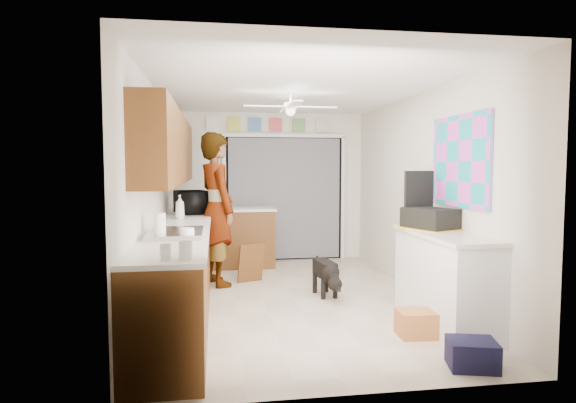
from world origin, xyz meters
name	(u,v)px	position (x,y,z in m)	size (l,w,h in m)	color
floor	(293,298)	(0.00, 0.00, 0.00)	(5.00, 5.00, 0.00)	#BAA896
ceiling	(293,89)	(0.00, 0.00, 2.50)	(5.00, 5.00, 0.00)	white
wall_back	(270,187)	(0.00, 2.50, 1.25)	(3.20, 3.20, 0.00)	silver
wall_front	(352,217)	(0.00, -2.50, 1.25)	(3.20, 3.20, 0.00)	silver
wall_left	(155,197)	(-1.60, 0.00, 1.25)	(5.00, 5.00, 0.00)	silver
wall_right	(420,194)	(1.60, 0.00, 1.25)	(5.00, 5.00, 0.00)	silver
left_base_cabinets	(183,265)	(-1.30, 0.00, 0.45)	(0.60, 4.80, 0.90)	brown
left_countertop	(183,225)	(-1.29, 0.00, 0.92)	(0.62, 4.80, 0.04)	white
upper_cabinets	(170,149)	(-1.44, 0.20, 1.80)	(0.32, 4.00, 0.80)	brown
sink_basin	(176,234)	(-1.29, -1.00, 0.95)	(0.50, 0.76, 0.06)	silver
faucet	(155,224)	(-1.48, -1.00, 1.05)	(0.03, 0.03, 0.22)	silver
peninsula_base	(242,238)	(-0.50, 2.00, 0.45)	(1.00, 0.60, 0.90)	brown
peninsula_top	(242,209)	(-0.50, 2.00, 0.92)	(1.04, 0.64, 0.04)	white
back_opening_recess	(284,199)	(0.25, 2.47, 1.05)	(2.00, 0.06, 2.10)	black
curtain_panel	(285,199)	(0.25, 2.43, 1.05)	(1.90, 0.03, 2.05)	gray
door_trim_left	(224,199)	(-0.77, 2.44, 1.05)	(0.06, 0.04, 2.10)	white
door_trim_right	(343,198)	(1.27, 2.44, 1.05)	(0.06, 0.04, 2.10)	white
door_trim_head	(285,135)	(0.25, 2.44, 2.12)	(2.10, 0.04, 0.06)	white
header_frame_0	(234,124)	(-0.60, 2.47, 2.30)	(0.22, 0.02, 0.22)	#CAD045
header_frame_1	(255,125)	(-0.25, 2.47, 2.30)	(0.22, 0.02, 0.22)	#4A7DC7
header_frame_2	(276,125)	(0.10, 2.47, 2.30)	(0.22, 0.02, 0.22)	#D44F56
header_frame_3	(299,125)	(0.50, 2.47, 2.30)	(0.22, 0.02, 0.22)	#65A55E
header_frame_4	(322,125)	(0.90, 2.47, 2.30)	(0.22, 0.02, 0.22)	silver
route66_sign	(213,124)	(-0.95, 2.47, 2.30)	(0.22, 0.02, 0.26)	silver
right_counter_base	(445,281)	(1.35, -1.20, 0.45)	(0.50, 1.40, 0.90)	white
right_counter_top	(445,235)	(1.34, -1.20, 0.92)	(0.54, 1.44, 0.04)	white
abstract_painting	(460,161)	(1.58, -1.00, 1.65)	(0.03, 1.15, 0.95)	#ED57D8
ceiling_fan	(290,107)	(0.00, 0.20, 2.32)	(1.14, 1.14, 0.24)	white
microwave	(192,202)	(-1.24, 1.16, 1.10)	(0.58, 0.39, 0.32)	black
soap_bottle	(180,207)	(-1.36, 0.50, 1.09)	(0.12, 0.12, 0.30)	silver
cup	(187,233)	(-1.17, -1.24, 0.99)	(0.13, 0.13, 0.10)	white
jar_a	(186,251)	(-1.12, -2.25, 1.01)	(0.09, 0.09, 0.13)	silver
jar_b	(165,252)	(-1.26, -2.25, 1.00)	(0.08, 0.08, 0.11)	silver
paper_towel_roll	(160,226)	(-1.42, -1.14, 1.05)	(0.11, 0.11, 0.23)	white
suitcase	(430,218)	(1.32, -0.89, 1.05)	(0.38, 0.51, 0.22)	black
suitcase_rim	(430,229)	(1.32, -0.89, 0.94)	(0.44, 0.58, 0.02)	yellow
suitcase_lid	(419,193)	(1.32, -0.60, 1.30)	(0.42, 0.03, 0.50)	black
cardboard_box	(419,323)	(0.97, -1.45, 0.12)	(0.39, 0.29, 0.24)	#A96635
navy_crate	(472,354)	(1.08, -2.20, 0.11)	(0.37, 0.31, 0.22)	black
cabinet_door_panel	(251,263)	(-0.44, 0.89, 0.27)	(0.36, 0.03, 0.54)	brown
man	(217,209)	(-0.90, 0.86, 1.02)	(0.75, 0.49, 2.05)	white
dog	(325,276)	(0.41, 0.08, 0.24)	(0.27, 0.62, 0.49)	black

